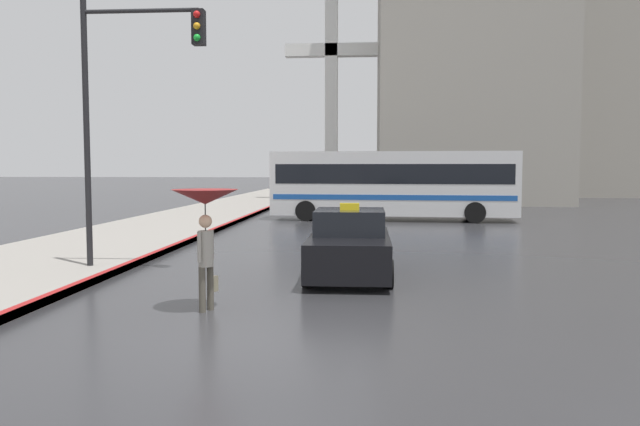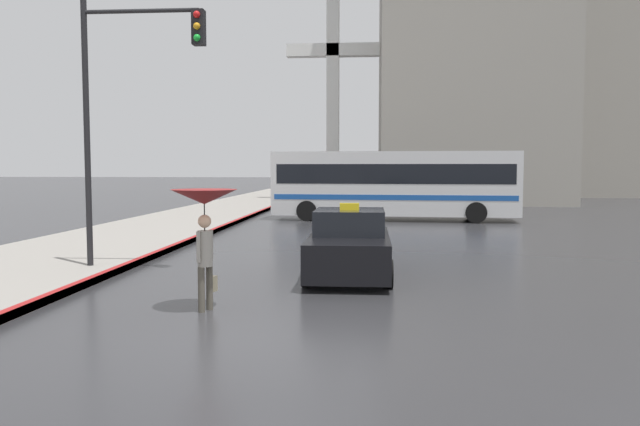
{
  "view_description": "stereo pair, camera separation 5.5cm",
  "coord_description": "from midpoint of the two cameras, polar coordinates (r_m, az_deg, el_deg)",
  "views": [
    {
      "loc": [
        1.49,
        -8.48,
        2.52
      ],
      "look_at": [
        0.32,
        6.72,
        1.4
      ],
      "focal_mm": 35.0,
      "sensor_mm": 36.0,
      "label": 1
    },
    {
      "loc": [
        1.54,
        -8.48,
        2.52
      ],
      "look_at": [
        0.32,
        6.72,
        1.4
      ],
      "focal_mm": 35.0,
      "sensor_mm": 36.0,
      "label": 2
    }
  ],
  "objects": [
    {
      "name": "taxi",
      "position": [
        14.37,
        2.61,
        -3.06
      ],
      "size": [
        1.91,
        4.08,
        1.7
      ],
      "rotation": [
        0.0,
        0.0,
        3.14
      ],
      "color": "black",
      "rests_on": "ground_plane"
    },
    {
      "name": "monument_cross",
      "position": [
        46.76,
        1.02,
        11.82
      ],
      "size": [
        6.77,
        0.9,
        15.38
      ],
      "color": "white",
      "rests_on": "ground_plane"
    },
    {
      "name": "traffic_light",
      "position": [
        15.48,
        -17.15,
        10.91
      ],
      "size": [
        2.94,
        0.38,
        6.43
      ],
      "color": "black",
      "rests_on": "ground_plane"
    },
    {
      "name": "building_tower_far",
      "position": [
        61.34,
        23.2,
        12.1
      ],
      "size": [
        14.55,
        9.96,
        22.61
      ],
      "color": "gray",
      "rests_on": "ground_plane"
    },
    {
      "name": "city_bus",
      "position": [
        29.97,
        6.63,
        2.81
      ],
      "size": [
        11.64,
        3.34,
        3.26
      ],
      "rotation": [
        0.0,
        0.0,
        1.5
      ],
      "color": "silver",
      "rests_on": "ground_plane"
    },
    {
      "name": "ground_plane",
      "position": [
        8.97,
        -5.64,
        -12.12
      ],
      "size": [
        300.0,
        300.0,
        0.0
      ],
      "primitive_type": "plane",
      "color": "#2D2D30"
    },
    {
      "name": "pedestrian_with_umbrella",
      "position": [
        11.0,
        -10.58,
        0.33
      ],
      "size": [
        1.15,
        1.15,
        2.14
      ],
      "rotation": [
        0.0,
        0.0,
        1.15
      ],
      "color": "#4C473D",
      "rests_on": "ground_plane"
    }
  ]
}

